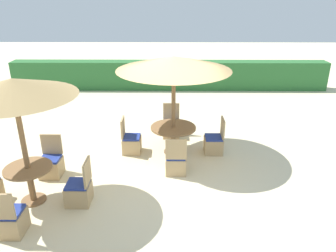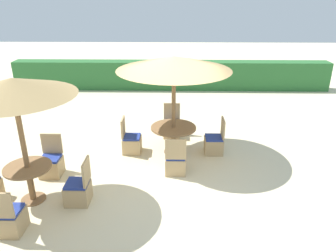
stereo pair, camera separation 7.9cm
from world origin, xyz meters
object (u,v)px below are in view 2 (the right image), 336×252
(patio_chair_front_left_south, at_px, (9,219))
(patio_chair_center_south, at_px, (175,162))
(patio_chair_front_left_east, at_px, (79,190))
(patio_chair_center_west, at_px, (131,143))
(parasol_front_left, at_px, (12,88))
(patio_chair_center_east, at_px, (214,143))
(patio_chair_front_left_north, at_px, (51,164))
(round_table_center, at_px, (173,132))
(parasol_center, at_px, (174,64))
(patio_chair_center_north, at_px, (172,128))
(round_table_front_left, at_px, (29,176))

(patio_chair_front_left_south, relative_size, patio_chair_center_south, 1.00)
(patio_chair_front_left_east, xyz_separation_m, patio_chair_center_west, (0.77, 2.18, 0.00))
(parasol_front_left, xyz_separation_m, patio_chair_center_east, (3.85, 2.13, -2.06))
(patio_chair_front_left_north, height_order, round_table_center, patio_chair_front_left_north)
(parasol_front_left, xyz_separation_m, parasol_center, (2.80, 2.14, -0.01))
(patio_chair_center_south, height_order, patio_chair_center_north, same)
(patio_chair_front_left_south, distance_m, parasol_center, 4.64)
(parasol_front_left, distance_m, patio_chair_front_left_east, 2.27)
(patio_chair_front_left_east, height_order, patio_chair_center_north, same)
(round_table_front_left, height_order, patio_chair_center_west, patio_chair_center_west)
(patio_chair_front_left_east, height_order, parasol_center, parasol_center)
(patio_chair_front_left_north, relative_size, patio_chair_front_left_south, 1.00)
(parasol_center, relative_size, round_table_center, 2.39)
(parasol_front_left, height_order, patio_chair_center_east, parasol_front_left)
(parasol_front_left, distance_m, patio_chair_center_east, 4.85)
(round_table_center, bearing_deg, patio_chair_front_left_east, -130.18)
(round_table_front_left, distance_m, patio_chair_front_left_south, 0.99)
(parasol_center, relative_size, patio_chair_center_south, 2.93)
(parasol_front_left, height_order, round_table_center, parasol_front_left)
(patio_chair_front_left_east, relative_size, patio_chair_center_south, 1.00)
(parasol_front_left, relative_size, patio_chair_center_east, 2.68)
(patio_chair_center_south, relative_size, patio_chair_center_west, 1.00)
(patio_chair_front_left_north, distance_m, patio_chair_front_left_south, 1.91)
(patio_chair_center_east, bearing_deg, round_table_center, 89.39)
(parasol_front_left, bearing_deg, patio_chair_center_south, 21.29)
(patio_chair_front_left_south, distance_m, round_table_center, 4.18)
(patio_chair_center_south, bearing_deg, patio_chair_front_left_south, -144.29)
(parasol_front_left, distance_m, patio_chair_front_left_south, 2.26)
(patio_chair_front_left_north, bearing_deg, patio_chair_front_left_south, 88.22)
(parasol_front_left, height_order, round_table_front_left, parasol_front_left)
(patio_chair_front_left_east, xyz_separation_m, patio_chair_center_north, (1.80, 3.19, 0.00))
(patio_chair_front_left_south, bearing_deg, patio_chair_front_left_north, 88.22)
(patio_chair_center_south, bearing_deg, patio_chair_center_north, 92.84)
(patio_chair_center_south, xyz_separation_m, patio_chair_center_north, (-0.10, 2.03, 0.00))
(parasol_front_left, bearing_deg, round_table_front_left, 0.00)
(patio_chair_front_left_east, bearing_deg, patio_chair_center_east, -53.06)
(patio_chair_front_left_north, relative_size, patio_chair_center_south, 1.00)
(patio_chair_front_left_south, xyz_separation_m, patio_chair_center_south, (2.85, 2.05, 0.00))
(patio_chair_center_west, bearing_deg, patio_chair_center_north, 134.37)
(patio_chair_front_left_north, bearing_deg, round_table_front_left, 86.90)
(patio_chair_front_left_east, distance_m, patio_chair_front_left_south, 1.31)
(round_table_center, bearing_deg, patio_chair_center_east, -0.61)
(parasol_front_left, distance_m, patio_chair_center_north, 4.65)
(patio_chair_center_south, bearing_deg, round_table_front_left, -158.71)
(round_table_front_left, bearing_deg, patio_chair_front_left_north, 86.90)
(parasol_front_left, xyz_separation_m, patio_chair_center_north, (2.75, 3.14, -2.06))
(patio_chair_center_south, relative_size, patio_chair_center_north, 1.00)
(patio_chair_center_west, bearing_deg, parasol_center, 90.24)
(parasol_front_left, bearing_deg, patio_chair_front_left_east, -3.04)
(patio_chair_center_north, bearing_deg, patio_chair_front_left_east, 60.61)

